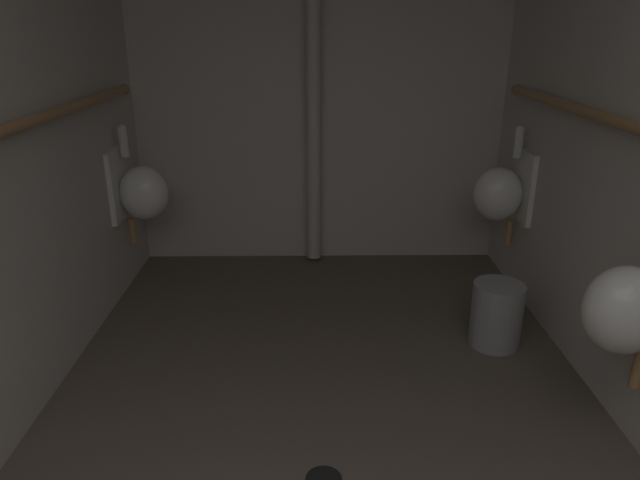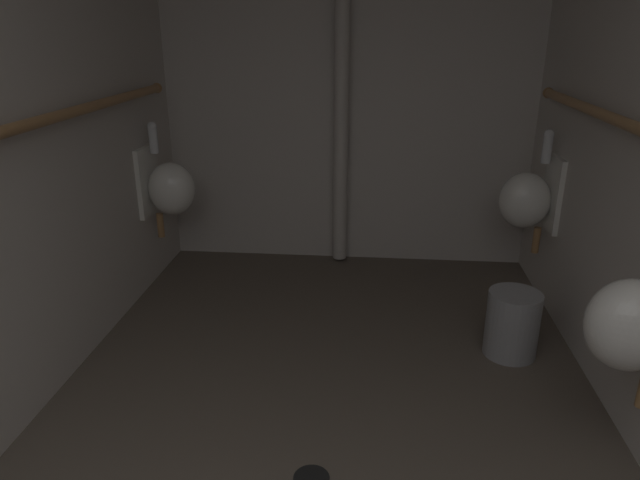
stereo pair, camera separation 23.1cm
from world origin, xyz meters
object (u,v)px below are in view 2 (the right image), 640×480
Objects in this scene: urinal_left_mid at (168,187)px; urinal_right_mid at (636,323)px; standpipe_back_wall at (342,67)px; floor_drain at (311,478)px; waste_bin at (512,324)px; urinal_right_far at (529,199)px.

urinal_right_mid is (2.23, -1.59, 0.00)m from urinal_left_mid.
urinal_right_mid is at bearing -60.44° from standpipe_back_wall.
urinal_left_mid and urinal_right_mid have the same top height.
floor_drain is 0.40× the size of waste_bin.
urinal_left_mid is 5.39× the size of floor_drain.
floor_drain is (-1.13, -0.14, -0.65)m from urinal_right_mid.
standpipe_back_wall reaches higher than urinal_left_mid.
waste_bin is at bearing 46.50° from floor_drain.
urinal_right_far reaches higher than floor_drain.
urinal_left_mid is 2.17× the size of waste_bin.
urinal_right_mid is 5.39× the size of floor_drain.
urinal_right_mid is 0.28× the size of standpipe_back_wall.
standpipe_back_wall is at bearing 119.56° from urinal_right_mid.
urinal_left_mid is at bearing 159.87° from waste_bin.
waste_bin reaches higher than floor_drain.
urinal_right_mid reaches higher than floor_drain.
standpipe_back_wall is at bearing 22.40° from urinal_left_mid.
floor_drain is at bearing -57.50° from urinal_left_mid.
urinal_right_mid is 2.17× the size of waste_bin.
urinal_left_mid is at bearing 122.50° from floor_drain.
waste_bin is at bearing -50.97° from standpipe_back_wall.
standpipe_back_wall is (-1.16, 0.50, 0.72)m from urinal_right_far.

